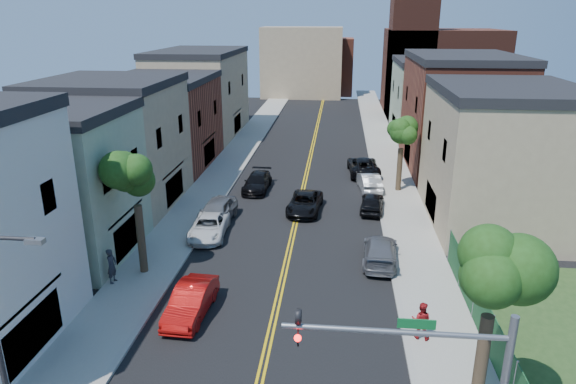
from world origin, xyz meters
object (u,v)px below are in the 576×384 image
(white_pickup, at_px, (209,227))
(black_car_right, at_px, (372,202))
(red_sedan, at_px, (191,301))
(grey_car_right, at_px, (380,251))
(black_suv_lane, at_px, (305,203))
(dark_car_right_far, at_px, (363,166))
(pedestrian_left, at_px, (112,266))
(pedestrian_right, at_px, (421,320))
(grey_car_left, at_px, (217,212))
(silver_car_right, at_px, (369,181))
(black_car_left, at_px, (257,182))

(white_pickup, height_order, black_car_right, black_car_right)
(red_sedan, distance_m, grey_car_right, 11.64)
(white_pickup, height_order, black_suv_lane, black_suv_lane)
(black_car_right, xyz_separation_m, dark_car_right_far, (-0.30, 9.50, 0.09))
(white_pickup, xyz_separation_m, pedestrian_left, (-3.60, -6.89, 0.45))
(dark_car_right_far, xyz_separation_m, pedestrian_right, (1.56, -25.65, 0.24))
(pedestrian_left, bearing_deg, grey_car_left, -17.22)
(red_sedan, xyz_separation_m, dark_car_right_far, (9.24, 24.62, 0.05))
(grey_car_left, bearing_deg, dark_car_right_far, 55.39)
(red_sedan, bearing_deg, silver_car_right, 67.64)
(grey_car_left, height_order, dark_car_right_far, grey_car_left)
(black_car_left, bearing_deg, red_sedan, -88.97)
(dark_car_right_far, relative_size, pedestrian_right, 3.22)
(silver_car_right, distance_m, black_suv_lane, 7.52)
(black_car_right, xyz_separation_m, pedestrian_left, (-14.60, -12.61, 0.42))
(white_pickup, bearing_deg, grey_car_right, -17.11)
(pedestrian_right, bearing_deg, silver_car_right, -71.03)
(black_car_left, distance_m, grey_car_right, 15.51)
(white_pickup, distance_m, black_car_left, 9.83)
(dark_car_right_far, bearing_deg, grey_car_right, 86.94)
(silver_car_right, xyz_separation_m, dark_car_right_far, (-0.30, 4.49, 0.06))
(black_car_right, bearing_deg, pedestrian_right, 100.81)
(black_car_left, height_order, black_car_right, black_car_right)
(silver_car_right, relative_size, black_suv_lane, 0.90)
(grey_car_left, bearing_deg, black_car_left, 82.04)
(black_car_left, relative_size, dark_car_right_far, 0.85)
(grey_car_right, bearing_deg, pedestrian_right, 103.69)
(black_car_right, relative_size, black_suv_lane, 0.83)
(white_pickup, height_order, grey_car_left, grey_car_left)
(silver_car_right, height_order, pedestrian_left, pedestrian_left)
(white_pickup, height_order, black_car_left, black_car_left)
(pedestrian_left, xyz_separation_m, pedestrian_right, (15.86, -3.54, -0.09))
(white_pickup, relative_size, pedestrian_right, 2.74)
(black_car_left, bearing_deg, black_suv_lane, -44.98)
(black_car_right, height_order, pedestrian_right, pedestrian_right)
(black_car_left, bearing_deg, pedestrian_left, -105.99)
(dark_car_right_far, distance_m, pedestrian_right, 25.70)
(grey_car_right, distance_m, black_car_right, 8.45)
(grey_car_left, bearing_deg, grey_car_right, -19.47)
(red_sedan, distance_m, pedestrian_left, 5.66)
(grey_car_right, height_order, silver_car_right, silver_car_right)
(black_car_left, xyz_separation_m, pedestrian_right, (10.56, -20.11, 0.34))
(grey_car_left, relative_size, grey_car_right, 1.02)
(black_suv_lane, height_order, pedestrian_left, pedestrian_left)
(grey_car_left, distance_m, silver_car_right, 13.88)
(black_car_left, distance_m, black_suv_lane, 6.27)
(grey_car_right, relative_size, dark_car_right_far, 0.86)
(dark_car_right_far, relative_size, pedestrian_left, 2.93)
(black_car_left, xyz_separation_m, dark_car_right_far, (9.00, 5.54, 0.09))
(grey_car_left, height_order, pedestrian_left, pedestrian_left)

